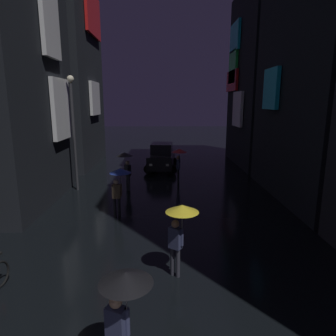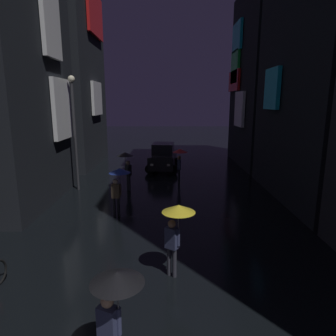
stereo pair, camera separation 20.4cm
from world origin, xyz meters
TOP-DOWN VIEW (x-y plane):
  - building_left_far at (-7.48, 21.78)m, footprint 4.25×7.56m
  - building_right_far at (7.47, 21.83)m, footprint 4.25×7.64m
  - pedestrian_midstreet_left_black at (-0.87, 2.82)m, footprint 0.90×0.90m
  - pedestrian_near_crossing_blue at (-2.05, 10.53)m, footprint 0.90×0.90m
  - pedestrian_foreground_left_red at (0.71, 15.87)m, footprint 0.90×0.90m
  - pedestrian_midstreet_centre_black at (-2.27, 14.53)m, footprint 0.90×0.90m
  - pedestrian_foreground_right_yellow at (0.24, 6.03)m, footprint 0.90×0.90m
  - car_distant at (-0.33, 19.71)m, footprint 2.48×4.26m
  - streetlamp_left_far at (-5.00, 14.60)m, footprint 0.36×0.36m

SIDE VIEW (x-z plane):
  - car_distant at x=-0.33m, z-range -0.03..1.89m
  - pedestrian_midstreet_left_black at x=-0.87m, z-range 0.61..2.73m
  - pedestrian_near_crossing_blue at x=-2.05m, z-range 0.61..2.73m
  - pedestrian_foreground_left_red at x=0.71m, z-range 0.61..2.73m
  - pedestrian_midstreet_centre_black at x=-2.27m, z-range 0.61..2.73m
  - pedestrian_foreground_right_yellow at x=0.24m, z-range 0.61..2.73m
  - streetlamp_left_far at x=-5.00m, z-range 0.72..6.86m
  - building_right_far at x=7.47m, z-range 0.01..12.87m
  - building_left_far at x=-7.48m, z-range 0.00..20.77m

